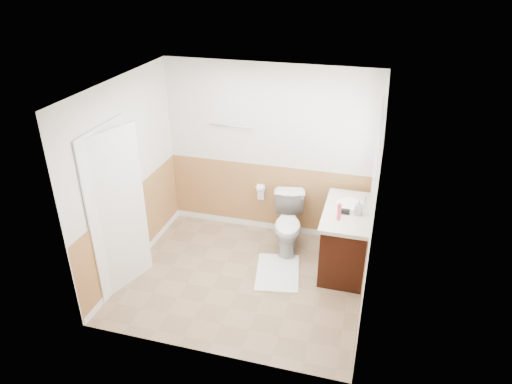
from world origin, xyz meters
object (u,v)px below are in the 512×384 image
(lotion_bottle, at_px, (339,212))
(soap_dispenser, at_px, (359,208))
(vanity_cabinet, at_px, (346,240))
(bath_mat, at_px, (278,272))
(toilet, at_px, (288,224))

(lotion_bottle, bearing_deg, soap_dispenser, 40.88)
(vanity_cabinet, distance_m, soap_dispenser, 0.56)
(soap_dispenser, bearing_deg, lotion_bottle, -139.12)
(vanity_cabinet, height_order, lotion_bottle, lotion_bottle)
(bath_mat, bearing_deg, soap_dispenser, 19.52)
(toilet, distance_m, soap_dispenser, 1.12)
(vanity_cabinet, bearing_deg, soap_dispenser, -29.90)
(lotion_bottle, height_order, soap_dispenser, lotion_bottle)
(bath_mat, bearing_deg, vanity_cabinet, 26.18)
(lotion_bottle, bearing_deg, toilet, 146.14)
(bath_mat, distance_m, vanity_cabinet, 0.99)
(bath_mat, height_order, soap_dispenser, soap_dispenser)
(bath_mat, distance_m, soap_dispenser, 1.36)
(vanity_cabinet, bearing_deg, lotion_bottle, -111.08)
(toilet, relative_size, vanity_cabinet, 0.71)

